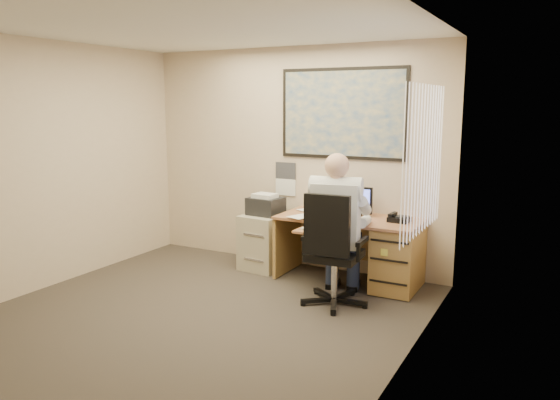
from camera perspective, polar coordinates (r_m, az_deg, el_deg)
The scene contains 8 objects.
room_shell at distance 4.91m, azimuth -10.47°, elevation 2.07°, with size 4.00×4.50×2.70m.
desk at distance 6.18m, azimuth 10.11°, elevation -4.87°, with size 1.60×0.97×1.08m.
world_map at distance 6.49m, azimuth 6.53°, elevation 8.95°, with size 1.56×0.03×1.06m, color #1E4C93.
wall_calendar at distance 6.87m, azimuth 0.58°, elevation 2.21°, with size 0.28×0.01×0.42m, color white.
window_blinds at distance 4.75m, azimuth 14.97°, elevation 4.07°, with size 0.06×1.40×1.30m, color #F0E7CF, non-canonical shape.
filing_cabinet at distance 6.75m, azimuth -1.49°, elevation -3.81°, with size 0.53×0.62×0.94m.
office_chair at distance 5.55m, azimuth 5.46°, elevation -7.58°, with size 0.73×0.73×1.17m.
person at distance 5.51m, azimuth 5.91°, elevation -3.09°, with size 0.66×0.94×1.54m, color silver, non-canonical shape.
Camera 1 is at (3.03, -3.81, 2.02)m, focal length 35.00 mm.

